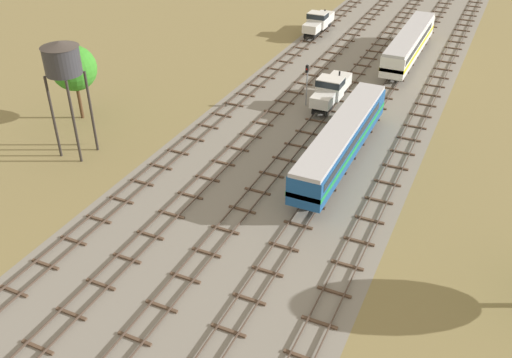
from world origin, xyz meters
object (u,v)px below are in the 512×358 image
object	(u,v)px
diesel_railcar_centre_nearest	(342,138)
water_tower	(62,61)
shunter_loco_centre_left_near	(331,89)
diesel_railcar_centre_mid	(409,43)
shunter_loco_far_left_midfar	(318,21)
signal_post_nearest	(307,79)

from	to	relation	value
diesel_railcar_centre_nearest	water_tower	bearing A→B (deg)	-159.55
diesel_railcar_centre_nearest	shunter_loco_centre_left_near	distance (m)	12.81
diesel_railcar_centre_mid	water_tower	distance (m)	45.14
diesel_railcar_centre_nearest	shunter_loco_far_left_midfar	bearing A→B (deg)	112.60
diesel_railcar_centre_nearest	shunter_loco_far_left_midfar	distance (m)	38.36
water_tower	shunter_loco_far_left_midfar	bearing A→B (deg)	78.98
shunter_loco_far_left_midfar	water_tower	distance (m)	45.51
diesel_railcar_centre_mid	water_tower	world-z (taller)	water_tower
diesel_railcar_centre_mid	water_tower	bearing A→B (deg)	-121.49
diesel_railcar_centre_nearest	water_tower	xyz separation A→B (m)	(-23.33, -8.70, 6.64)
shunter_loco_far_left_midfar	signal_post_nearest	world-z (taller)	signal_post_nearest
diesel_railcar_centre_mid	shunter_loco_far_left_midfar	world-z (taller)	diesel_railcar_centre_mid
shunter_loco_far_left_midfar	signal_post_nearest	bearing A→B (deg)	-73.47
diesel_railcar_centre_mid	shunter_loco_far_left_midfar	size ratio (longest dim) A/B	2.42
shunter_loco_centre_left_near	shunter_loco_far_left_midfar	size ratio (longest dim) A/B	1.00
shunter_loco_far_left_midfar	water_tower	xyz separation A→B (m)	(-8.59, -44.11, 7.23)
water_tower	signal_post_nearest	size ratio (longest dim) A/B	2.26
shunter_loco_centre_left_near	signal_post_nearest	size ratio (longest dim) A/B	1.73
shunter_loco_far_left_midfar	diesel_railcar_centre_nearest	bearing A→B (deg)	-67.40
diesel_railcar_centre_mid	shunter_loco_far_left_midfar	xyz separation A→B (m)	(-14.74, 6.03, -0.59)
shunter_loco_far_left_midfar	water_tower	size ratio (longest dim) A/B	0.77
diesel_railcar_centre_nearest	signal_post_nearest	world-z (taller)	signal_post_nearest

